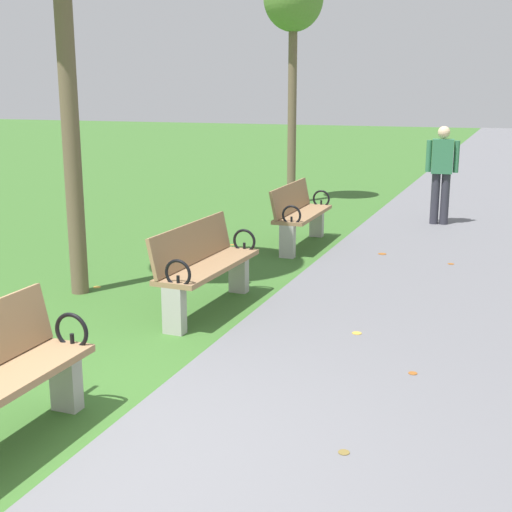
{
  "coord_description": "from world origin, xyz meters",
  "views": [
    {
      "loc": [
        2.45,
        -3.23,
        2.23
      ],
      "look_at": [
        -0.05,
        3.32,
        0.55
      ],
      "focal_mm": 49.04,
      "sensor_mm": 36.0,
      "label": 1
    }
  ],
  "objects_px": {
    "park_bench_3": "(300,213)",
    "pedestrian_walking": "(442,170)",
    "tree_2": "(293,4)",
    "park_bench_2": "(204,265)"
  },
  "relations": [
    {
      "from": "park_bench_3",
      "to": "tree_2",
      "type": "bearing_deg",
      "value": 109.88
    },
    {
      "from": "park_bench_3",
      "to": "pedestrian_walking",
      "type": "distance_m",
      "value": 2.95
    },
    {
      "from": "tree_2",
      "to": "park_bench_3",
      "type": "bearing_deg",
      "value": -70.12
    },
    {
      "from": "park_bench_2",
      "to": "pedestrian_walking",
      "type": "xyz_separation_m",
      "value": [
        1.7,
        5.61,
        0.44
      ]
    },
    {
      "from": "tree_2",
      "to": "park_bench_2",
      "type": "bearing_deg",
      "value": -79.08
    },
    {
      "from": "tree_2",
      "to": "pedestrian_walking",
      "type": "xyz_separation_m",
      "value": [
        3.04,
        -1.34,
        -2.85
      ]
    },
    {
      "from": "park_bench_2",
      "to": "tree_2",
      "type": "height_order",
      "value": "tree_2"
    },
    {
      "from": "park_bench_3",
      "to": "tree_2",
      "type": "xyz_separation_m",
      "value": [
        -1.34,
        3.71,
        3.29
      ]
    },
    {
      "from": "park_bench_3",
      "to": "park_bench_2",
      "type": "bearing_deg",
      "value": -90.0
    },
    {
      "from": "tree_2",
      "to": "pedestrian_walking",
      "type": "height_order",
      "value": "tree_2"
    }
  ]
}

